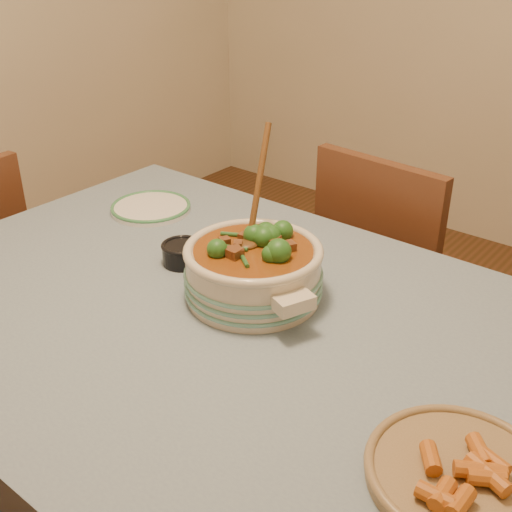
{
  "coord_description": "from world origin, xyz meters",
  "views": [
    {
      "loc": [
        0.71,
        -0.83,
        1.49
      ],
      "look_at": [
        -0.04,
        0.1,
        0.86
      ],
      "focal_mm": 45.0,
      "sensor_mm": 36.0,
      "label": 1
    }
  ],
  "objects_px": {
    "stew_casserole": "(253,266)",
    "fried_plate": "(460,471)",
    "condiment_bowl": "(182,252)",
    "chair_far": "(389,270)",
    "white_plate": "(151,207)",
    "dining_table": "(243,359)"
  },
  "relations": [
    {
      "from": "fried_plate",
      "to": "dining_table",
      "type": "bearing_deg",
      "value": 167.31
    },
    {
      "from": "white_plate",
      "to": "fried_plate",
      "type": "distance_m",
      "value": 1.14
    },
    {
      "from": "dining_table",
      "to": "stew_casserole",
      "type": "xyz_separation_m",
      "value": [
        -0.05,
        0.09,
        0.17
      ]
    },
    {
      "from": "stew_casserole",
      "to": "fried_plate",
      "type": "bearing_deg",
      "value": -20.52
    },
    {
      "from": "stew_casserole",
      "to": "fried_plate",
      "type": "height_order",
      "value": "stew_casserole"
    },
    {
      "from": "dining_table",
      "to": "stew_casserole",
      "type": "height_order",
      "value": "stew_casserole"
    },
    {
      "from": "white_plate",
      "to": "condiment_bowl",
      "type": "relative_size",
      "value": 1.93
    },
    {
      "from": "dining_table",
      "to": "condiment_bowl",
      "type": "bearing_deg",
      "value": 158.85
    },
    {
      "from": "dining_table",
      "to": "chair_far",
      "type": "relative_size",
      "value": 1.88
    },
    {
      "from": "dining_table",
      "to": "fried_plate",
      "type": "distance_m",
      "value": 0.54
    },
    {
      "from": "white_plate",
      "to": "chair_far",
      "type": "height_order",
      "value": "chair_far"
    },
    {
      "from": "white_plate",
      "to": "fried_plate",
      "type": "bearing_deg",
      "value": -19.68
    },
    {
      "from": "white_plate",
      "to": "condiment_bowl",
      "type": "distance_m",
      "value": 0.33
    },
    {
      "from": "white_plate",
      "to": "dining_table",
      "type": "bearing_deg",
      "value": -25.58
    },
    {
      "from": "condiment_bowl",
      "to": "fried_plate",
      "type": "xyz_separation_m",
      "value": [
        0.79,
        -0.22,
        -0.01
      ]
    },
    {
      "from": "stew_casserole",
      "to": "condiment_bowl",
      "type": "height_order",
      "value": "stew_casserole"
    },
    {
      "from": "condiment_bowl",
      "to": "chair_far",
      "type": "bearing_deg",
      "value": 73.63
    },
    {
      "from": "condiment_bowl",
      "to": "fried_plate",
      "type": "bearing_deg",
      "value": -15.73
    },
    {
      "from": "fried_plate",
      "to": "chair_far",
      "type": "distance_m",
      "value": 1.12
    },
    {
      "from": "stew_casserole",
      "to": "fried_plate",
      "type": "xyz_separation_m",
      "value": [
        0.56,
        -0.21,
        -0.06
      ]
    },
    {
      "from": "stew_casserole",
      "to": "fried_plate",
      "type": "relative_size",
      "value": 1.1
    },
    {
      "from": "stew_casserole",
      "to": "chair_far",
      "type": "distance_m",
      "value": 0.78
    }
  ]
}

